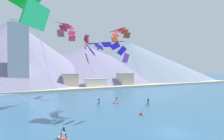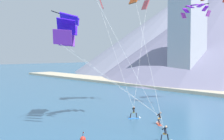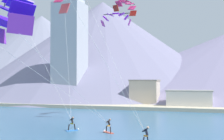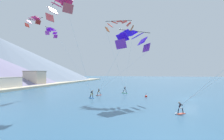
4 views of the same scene
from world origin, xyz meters
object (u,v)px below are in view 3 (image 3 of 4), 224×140
(kitesurfer_mid_center, at_px, (147,139))
(parafoil_kite_distant_low_drift, at_px, (116,18))
(kitesurfer_near_lead, at_px, (74,126))
(kitesurfer_far_left, at_px, (107,129))
(parafoil_kite_far_left, at_px, (12,16))
(parafoil_kite_distant_high_outer, at_px, (126,5))

(kitesurfer_mid_center, xyz_separation_m, parafoil_kite_distant_low_drift, (-8.07, 16.22, 14.72))
(kitesurfer_mid_center, height_order, parafoil_kite_distant_low_drift, parafoil_kite_distant_low_drift)
(kitesurfer_near_lead, xyz_separation_m, kitesurfer_far_left, (4.26, -0.16, -0.05))
(kitesurfer_near_lead, height_order, parafoil_kite_far_left, parafoil_kite_far_left)
(parafoil_kite_far_left, relative_size, parafoil_kite_distant_low_drift, 2.63)
(parafoil_kite_far_left, bearing_deg, kitesurfer_mid_center, 17.08)
(kitesurfer_mid_center, bearing_deg, parafoil_kite_distant_high_outer, 110.53)
(kitesurfer_mid_center, height_order, parafoil_kite_distant_high_outer, parafoil_kite_distant_high_outer)
(kitesurfer_mid_center, xyz_separation_m, kitesurfer_far_left, (-5.66, 5.36, -0.12))
(parafoil_kite_distant_low_drift, bearing_deg, parafoil_kite_distant_high_outer, 89.47)
(kitesurfer_near_lead, height_order, kitesurfer_mid_center, kitesurfer_mid_center)
(kitesurfer_far_left, distance_m, parafoil_kite_distant_high_outer, 24.14)
(kitesurfer_near_lead, relative_size, parafoil_kite_far_left, 0.14)
(kitesurfer_near_lead, distance_m, parafoil_kite_distant_low_drift, 18.35)
(kitesurfer_far_left, relative_size, parafoil_kite_distant_low_drift, 0.36)
(kitesurfer_far_left, bearing_deg, parafoil_kite_distant_low_drift, 102.50)
(kitesurfer_mid_center, relative_size, parafoil_kite_distant_low_drift, 0.40)
(parafoil_kite_distant_high_outer, distance_m, parafoil_kite_distant_low_drift, 6.01)
(parafoil_kite_distant_low_drift, bearing_deg, kitesurfer_far_left, -77.50)
(kitesurfer_far_left, height_order, parafoil_kite_far_left, parafoil_kite_far_left)
(parafoil_kite_distant_high_outer, xyz_separation_m, parafoil_kite_distant_low_drift, (-0.05, -5.19, -3.04))
(kitesurfer_mid_center, distance_m, parafoil_kite_far_left, 16.82)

